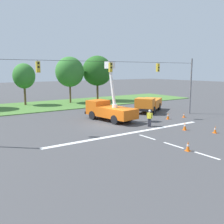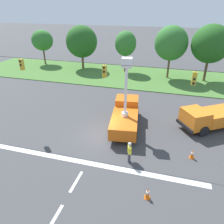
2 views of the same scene
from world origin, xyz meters
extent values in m
plane|color=#424244|center=(0.00, 0.00, 0.00)|extent=(200.00, 200.00, 0.00)
cube|color=#477533|center=(0.00, 18.00, 0.05)|extent=(56.00, 12.00, 0.10)
cube|color=silver|center=(0.00, -3.96, 0.00)|extent=(17.60, 0.50, 0.01)
cube|color=silver|center=(0.00, -5.96, 0.00)|extent=(0.20, 2.00, 0.01)
cube|color=silver|center=(0.00, -8.96, 0.00)|extent=(0.20, 2.00, 0.01)
cube|color=silver|center=(0.00, -11.96, 0.00)|extent=(0.20, 2.00, 0.01)
cylinder|color=slate|center=(13.00, 0.00, 3.60)|extent=(0.20, 0.20, 7.20)
cylinder|color=black|center=(0.00, 0.00, 6.60)|extent=(26.00, 0.03, 0.03)
cylinder|color=black|center=(-7.33, 0.00, 6.55)|extent=(0.02, 0.02, 0.10)
cube|color=gold|center=(-7.33, 0.00, 6.02)|extent=(0.32, 0.28, 0.96)
cylinder|color=black|center=(-7.33, -0.16, 6.34)|extent=(0.16, 0.05, 0.16)
cylinder|color=black|center=(-7.33, -0.16, 6.02)|extent=(0.16, 0.05, 0.16)
cylinder|color=yellow|center=(-7.33, -0.16, 5.70)|extent=(0.16, 0.05, 0.16)
cylinder|color=black|center=(0.23, 0.00, 6.55)|extent=(0.02, 0.02, 0.10)
cube|color=gold|center=(0.23, 0.00, 6.02)|extent=(0.32, 0.28, 0.96)
cylinder|color=black|center=(0.23, -0.16, 6.34)|extent=(0.16, 0.05, 0.16)
cylinder|color=black|center=(0.23, -0.16, 6.02)|extent=(0.16, 0.05, 0.16)
cylinder|color=yellow|center=(0.23, -0.16, 5.70)|extent=(0.16, 0.05, 0.16)
cylinder|color=black|center=(6.93, 0.00, 6.55)|extent=(0.02, 0.02, 0.10)
cube|color=gold|center=(6.93, 0.00, 6.02)|extent=(0.32, 0.28, 0.96)
cylinder|color=yellow|center=(6.93, -0.16, 6.34)|extent=(0.16, 0.05, 0.16)
cylinder|color=black|center=(6.93, -0.16, 6.02)|extent=(0.16, 0.05, 0.16)
cylinder|color=black|center=(6.93, -0.16, 5.70)|extent=(0.16, 0.05, 0.16)
cylinder|color=brown|center=(-2.58, 20.36, 1.64)|extent=(0.34, 0.34, 3.28)
ellipsoid|color=#33752D|center=(-2.58, 20.36, 4.77)|extent=(3.51, 3.66, 4.03)
cylinder|color=brown|center=(4.70, 18.78, 1.66)|extent=(0.30, 0.30, 3.32)
ellipsoid|color=#33752D|center=(4.70, 18.78, 5.40)|extent=(4.90, 4.59, 5.10)
cylinder|color=brown|center=(10.18, 18.71, 1.63)|extent=(0.37, 0.37, 3.26)
ellipsoid|color=#235B1E|center=(10.18, 18.71, 5.56)|extent=(5.40, 5.43, 5.41)
cube|color=orange|center=(1.74, 0.97, 1.05)|extent=(2.98, 4.81, 1.10)
cube|color=orange|center=(1.28, 4.17, 1.34)|extent=(2.52, 2.24, 1.67)
cube|color=#1E2838|center=(1.18, 4.84, 1.63)|extent=(2.00, 0.39, 0.75)
cube|color=black|center=(1.13, 5.21, 0.65)|extent=(2.36, 0.49, 0.30)
cylinder|color=black|center=(0.24, 3.76, 0.50)|extent=(0.42, 1.03, 1.00)
cylinder|color=black|center=(2.39, 4.07, 0.50)|extent=(0.42, 1.03, 1.00)
cylinder|color=black|center=(0.77, 0.02, 0.50)|extent=(0.42, 1.03, 1.00)
cylinder|color=black|center=(2.93, 0.33, 0.50)|extent=(0.42, 1.03, 1.00)
cylinder|color=silver|center=(1.69, 1.29, 1.78)|extent=(0.60, 0.60, 0.36)
cube|color=white|center=(1.63, 1.69, 3.83)|extent=(0.39, 1.07, 4.49)
cube|color=white|center=(1.57, 2.09, 6.30)|extent=(1.00, 0.92, 0.80)
cube|color=orange|center=(10.56, 4.97, 1.07)|extent=(5.08, 4.54, 1.15)
cube|color=orange|center=(7.91, 3.18, 1.29)|extent=(2.91, 3.02, 1.57)
cube|color=#1E2838|center=(7.36, 2.80, 1.56)|extent=(1.25, 1.78, 0.71)
cube|color=black|center=(7.05, 2.59, 0.65)|extent=(1.50, 2.11, 0.30)
cylinder|color=black|center=(8.76, 2.39, 0.50)|extent=(0.98, 0.79, 1.00)
cylinder|color=black|center=(7.50, 4.25, 0.50)|extent=(0.98, 0.79, 1.00)
cylinder|color=black|center=(11.86, 4.49, 0.50)|extent=(0.98, 0.79, 1.00)
cylinder|color=black|center=(10.60, 6.35, 0.50)|extent=(0.98, 0.79, 1.00)
cylinder|color=#383842|center=(3.00, -2.88, 0.42)|extent=(0.18, 0.18, 0.85)
cylinder|color=#383842|center=(3.07, -3.06, 0.42)|extent=(0.18, 0.18, 0.85)
cube|color=yellow|center=(3.03, -2.97, 1.15)|extent=(0.36, 0.46, 0.60)
cube|color=silver|center=(3.03, -2.97, 1.15)|extent=(0.22, 0.42, 0.62)
cylinder|color=yellow|center=(2.94, -2.72, 1.18)|extent=(0.11, 0.11, 0.55)
cylinder|color=yellow|center=(3.12, -3.23, 1.18)|extent=(0.11, 0.11, 0.55)
sphere|color=tan|center=(3.03, -2.97, 1.58)|extent=(0.22, 0.22, 0.22)
sphere|color=white|center=(3.03, -2.97, 1.64)|extent=(0.26, 0.26, 0.26)
cube|color=orange|center=(6.16, -8.43, 0.01)|extent=(0.36, 0.36, 0.03)
cone|color=orange|center=(6.16, -8.43, 0.36)|extent=(0.26, 0.26, 0.65)
cylinder|color=white|center=(6.16, -8.43, 0.39)|extent=(0.16, 0.16, 0.12)
cube|color=orange|center=(10.14, -1.47, 0.01)|extent=(0.36, 0.36, 0.03)
cone|color=orange|center=(10.14, -1.47, 0.31)|extent=(0.22, 0.22, 0.56)
cylinder|color=white|center=(10.14, -1.47, 0.34)|extent=(0.14, 0.14, 0.10)
cube|color=orange|center=(7.64, -1.19, 0.01)|extent=(0.36, 0.36, 0.03)
cone|color=orange|center=(7.64, -1.19, 0.42)|extent=(0.31, 0.31, 0.78)
cylinder|color=white|center=(7.64, -1.19, 0.46)|extent=(0.19, 0.19, 0.14)
cube|color=orange|center=(4.82, -6.03, 0.01)|extent=(0.36, 0.36, 0.03)
cone|color=orange|center=(4.82, -6.03, 0.42)|extent=(0.31, 0.31, 0.78)
cylinder|color=white|center=(4.82, -6.03, 0.46)|extent=(0.19, 0.19, 0.14)
cube|color=orange|center=(-0.23, -10.53, 0.01)|extent=(0.36, 0.36, 0.03)
cone|color=orange|center=(-0.23, -10.53, 0.38)|extent=(0.28, 0.28, 0.70)
cylinder|color=white|center=(-0.23, -10.53, 0.42)|extent=(0.17, 0.17, 0.13)
camera|label=1|loc=(-15.11, -22.33, 5.82)|focal=42.00mm
camera|label=2|loc=(5.35, -15.96, 10.89)|focal=35.00mm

